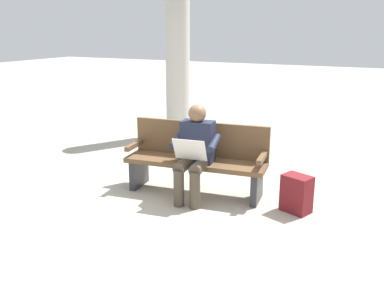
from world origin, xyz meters
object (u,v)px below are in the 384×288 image
(person_seated, at_px, (195,150))
(support_pillar, at_px, (178,48))
(backpack, at_px, (297,194))
(bench_near, at_px, (197,158))

(person_seated, bearing_deg, support_pillar, -65.28)
(backpack, xyz_separation_m, support_pillar, (2.96, -2.64, 1.48))
(backpack, height_order, support_pillar, support_pillar)
(bench_near, bearing_deg, support_pillar, -64.28)
(backpack, bearing_deg, bench_near, -2.58)
(backpack, distance_m, support_pillar, 4.23)
(bench_near, height_order, support_pillar, support_pillar)
(person_seated, distance_m, support_pillar, 3.46)
(support_pillar, bearing_deg, bench_near, 122.56)
(bench_near, height_order, backpack, bench_near)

